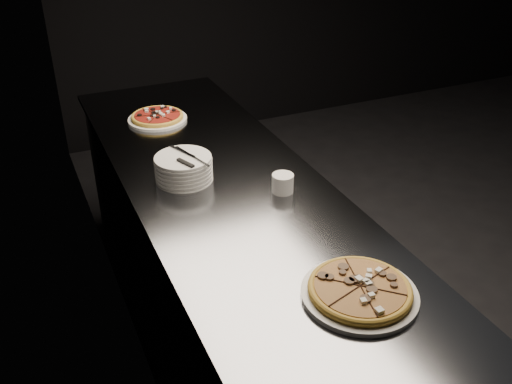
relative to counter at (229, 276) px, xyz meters
name	(u,v)px	position (x,y,z in m)	size (l,w,h in m)	color
wall_left	(116,76)	(-0.37, 0.00, 0.94)	(0.02, 5.00, 2.80)	black
counter	(229,276)	(0.00, 0.00, 0.00)	(0.74, 2.44, 0.92)	slate
pizza_mushroom	(360,291)	(0.10, -0.78, 0.48)	(0.37, 0.37, 0.04)	white
pizza_tomato	(157,117)	(-0.07, 0.71, 0.48)	(0.28, 0.28, 0.03)	white
plate_stack	(184,168)	(-0.14, 0.09, 0.51)	(0.22, 0.22, 0.10)	white
cutlery	(186,158)	(-0.13, 0.07, 0.56)	(0.08, 0.24, 0.01)	#BABDC1
ramekin	(283,183)	(0.17, -0.15, 0.50)	(0.08, 0.08, 0.07)	silver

